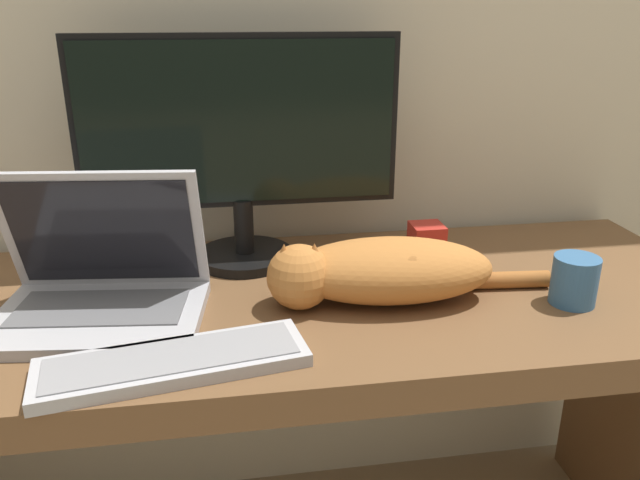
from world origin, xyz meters
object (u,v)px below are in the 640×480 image
object	(u,v)px
monitor	(240,142)
laptop	(100,289)
external_keyboard	(173,362)
cat	(379,270)
coffee_mug	(574,280)

from	to	relation	value
monitor	laptop	xyz separation A→B (m)	(-0.25, -0.21, -0.20)
external_keyboard	cat	size ratio (longest dim) A/B	0.76
monitor	laptop	world-z (taller)	monitor
monitor	cat	xyz separation A→B (m)	(0.23, -0.23, -0.19)
external_keyboard	laptop	bearing A→B (deg)	114.78
cat	coffee_mug	size ratio (longest dim) A/B	6.05
monitor	cat	world-z (taller)	monitor
external_keyboard	monitor	bearing A→B (deg)	63.63
laptop	cat	bearing A→B (deg)	5.03
monitor	coffee_mug	world-z (taller)	monitor
external_keyboard	cat	world-z (taller)	cat
laptop	coffee_mug	world-z (taller)	laptop
external_keyboard	cat	xyz separation A→B (m)	(0.35, 0.18, 0.05)
laptop	coffee_mug	bearing A→B (deg)	0.92
laptop	external_keyboard	size ratio (longest dim) A/B	0.91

